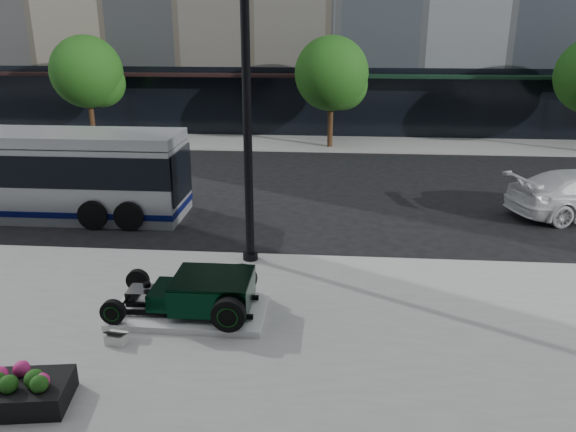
# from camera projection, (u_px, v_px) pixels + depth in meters

# --- Properties ---
(ground) EXTENTS (120.00, 120.00, 0.00)m
(ground) POSITION_uv_depth(u_px,v_px,m) (293.00, 233.00, 17.89)
(ground) COLOR black
(ground) RESTS_ON ground
(sidewalk_far) EXTENTS (70.00, 4.00, 0.12)m
(sidewalk_far) POSITION_uv_depth(u_px,v_px,m) (312.00, 143.00, 31.06)
(sidewalk_far) COLOR gray
(sidewalk_far) RESTS_ON ground
(street_trees) EXTENTS (29.80, 3.80, 5.70)m
(street_trees) POSITION_uv_depth(u_px,v_px,m) (334.00, 76.00, 28.90)
(street_trees) COLOR black
(street_trees) RESTS_ON sidewalk_far
(display_plinth) EXTENTS (3.40, 1.80, 0.15)m
(display_plinth) POSITION_uv_depth(u_px,v_px,m) (190.00, 311.00, 12.64)
(display_plinth) COLOR silver
(display_plinth) RESTS_ON sidewalk_near
(hot_rod) EXTENTS (3.22, 2.00, 0.81)m
(hot_rod) POSITION_uv_depth(u_px,v_px,m) (204.00, 292.00, 12.45)
(hot_rod) COLOR black
(hot_rod) RESTS_ON display_plinth
(info_plaque) EXTENTS (0.44, 0.35, 0.31)m
(info_plaque) POSITION_uv_depth(u_px,v_px,m) (116.00, 338.00, 11.48)
(info_plaque) COLOR silver
(info_plaque) RESTS_ON sidewalk_near
(lamppost) EXTENTS (0.42, 0.42, 7.60)m
(lamppost) POSITION_uv_depth(u_px,v_px,m) (248.00, 134.00, 14.50)
(lamppost) COLOR black
(lamppost) RESTS_ON sidewalk_near
(flower_planter) EXTENTS (2.25, 1.37, 0.69)m
(flower_planter) POSITION_uv_depth(u_px,v_px,m) (6.00, 392.00, 9.58)
(flower_planter) COLOR black
(flower_planter) RESTS_ON sidewalk_near
(transit_bus) EXTENTS (12.12, 2.88, 2.92)m
(transit_bus) POSITION_uv_depth(u_px,v_px,m) (10.00, 173.00, 19.29)
(transit_bus) COLOR #A0A4A9
(transit_bus) RESTS_ON ground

